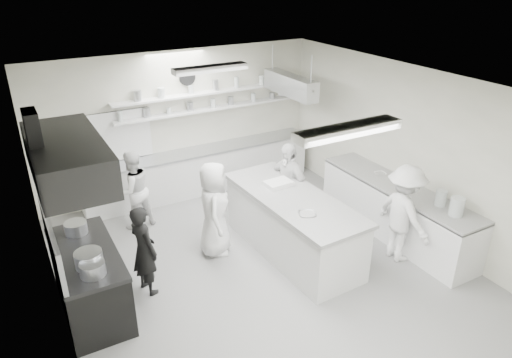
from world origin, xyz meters
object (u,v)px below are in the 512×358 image
back_counter (201,171)px  cook_stove (144,250)px  stove (90,282)px  right_counter (395,211)px  cook_back (133,190)px  prep_island (292,226)px

back_counter → cook_stove: 3.50m
stove → right_counter: (5.25, -0.60, 0.02)m
back_counter → cook_back: cook_back is taller
back_counter → prep_island: size_ratio=1.83×
stove → cook_back: bearing=58.5°
prep_island → cook_stove: cook_stove is taller
cook_back → stove: bearing=45.0°
cook_stove → back_counter: bearing=-53.5°
stove → back_counter: bearing=44.0°
stove → cook_stove: bearing=0.3°
cook_stove → cook_back: 2.01m
right_counter → stove: bearing=173.5°
stove → cook_stove: size_ratio=1.25×
prep_island → cook_back: size_ratio=1.80×
right_counter → cook_back: 4.80m
stove → prep_island: (3.31, -0.16, 0.05)m
back_counter → prep_island: bearing=-82.1°
stove → cook_back: size_ratio=1.19×
back_counter → prep_island: 2.99m
right_counter → cook_back: size_ratio=2.18×
stove → back_counter: size_ratio=0.36×
back_counter → cook_stove: (-2.09, -2.80, 0.26)m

